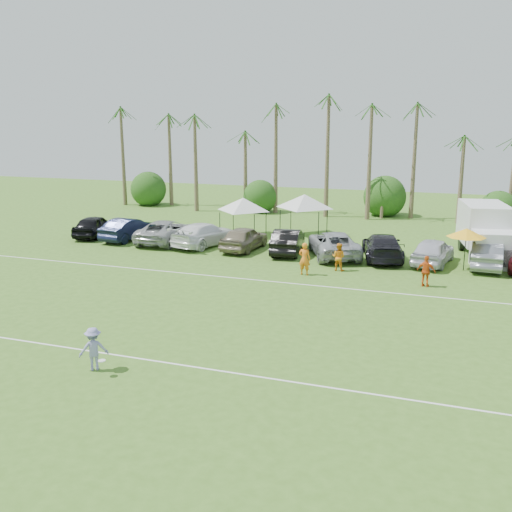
% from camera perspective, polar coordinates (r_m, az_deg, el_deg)
% --- Properties ---
extents(ground, '(120.00, 120.00, 0.00)m').
position_cam_1_polar(ground, '(21.93, -17.32, -11.30)').
color(ground, '#406B20').
rests_on(ground, ground).
extents(field_lines, '(80.00, 12.10, 0.01)m').
position_cam_1_polar(field_lines, '(28.25, -7.69, -5.17)').
color(field_lines, white).
rests_on(field_lines, ground).
extents(palm_tree_0, '(2.40, 2.40, 8.90)m').
position_cam_1_polar(palm_tree_0, '(63.83, -13.55, 11.71)').
color(palm_tree_0, brown).
rests_on(palm_tree_0, ground).
extents(palm_tree_1, '(2.40, 2.40, 9.90)m').
position_cam_1_polar(palm_tree_1, '(61.27, -9.56, 12.65)').
color(palm_tree_1, brown).
rests_on(palm_tree_1, ground).
extents(palm_tree_2, '(2.40, 2.40, 10.90)m').
position_cam_1_polar(palm_tree_2, '(59.04, -5.20, 13.59)').
color(palm_tree_2, brown).
rests_on(palm_tree_2, ground).
extents(palm_tree_3, '(2.40, 2.40, 11.90)m').
position_cam_1_polar(palm_tree_3, '(57.52, -1.47, 14.49)').
color(palm_tree_3, brown).
rests_on(palm_tree_3, ground).
extents(palm_tree_4, '(2.40, 2.40, 8.90)m').
position_cam_1_polar(palm_tree_4, '(56.24, 2.45, 11.88)').
color(palm_tree_4, brown).
rests_on(palm_tree_4, ground).
extents(palm_tree_5, '(2.40, 2.40, 9.90)m').
position_cam_1_polar(palm_tree_5, '(55.20, 6.53, 12.69)').
color(palm_tree_5, brown).
rests_on(palm_tree_5, ground).
extents(palm_tree_6, '(2.40, 2.40, 10.90)m').
position_cam_1_polar(palm_tree_6, '(54.45, 10.78, 13.44)').
color(palm_tree_6, brown).
rests_on(palm_tree_6, ground).
extents(palm_tree_7, '(2.40, 2.40, 11.90)m').
position_cam_1_polar(palm_tree_7, '(53.99, 15.14, 14.13)').
color(palm_tree_7, brown).
rests_on(palm_tree_7, ground).
extents(palm_tree_8, '(2.40, 2.40, 8.90)m').
position_cam_1_polar(palm_tree_8, '(53.83, 20.38, 11.01)').
color(palm_tree_8, brown).
rests_on(palm_tree_8, ground).
extents(bush_tree_0, '(4.00, 4.00, 4.00)m').
position_cam_1_polar(bush_tree_0, '(63.52, -10.49, 6.70)').
color(bush_tree_0, brown).
rests_on(bush_tree_0, ground).
extents(bush_tree_1, '(4.00, 4.00, 4.00)m').
position_cam_1_polar(bush_tree_1, '(58.22, 0.78, 6.33)').
color(bush_tree_1, brown).
rests_on(bush_tree_1, ground).
extents(bush_tree_2, '(4.00, 4.00, 4.00)m').
position_cam_1_polar(bush_tree_2, '(55.63, 12.65, 5.68)').
color(bush_tree_2, brown).
rests_on(bush_tree_2, ground).
extents(bush_tree_3, '(4.00, 4.00, 4.00)m').
position_cam_1_polar(bush_tree_3, '(55.39, 23.00, 4.91)').
color(bush_tree_3, brown).
rests_on(bush_tree_3, ground).
extents(sideline_player_a, '(0.74, 0.51, 1.95)m').
position_cam_1_polar(sideline_player_a, '(33.81, 4.88, -0.28)').
color(sideline_player_a, orange).
rests_on(sideline_player_a, ground).
extents(sideline_player_b, '(0.93, 0.79, 1.70)m').
position_cam_1_polar(sideline_player_b, '(35.07, 8.26, -0.09)').
color(sideline_player_b, orange).
rests_on(sideline_player_b, ground).
extents(sideline_player_c, '(1.10, 0.66, 1.75)m').
position_cam_1_polar(sideline_player_c, '(32.68, 16.65, -1.47)').
color(sideline_player_c, '#DB5618').
rests_on(sideline_player_c, ground).
extents(box_truck, '(3.62, 7.17, 3.53)m').
position_cam_1_polar(box_truck, '(40.66, 21.98, 2.42)').
color(box_truck, white).
rests_on(box_truck, ground).
extents(canopy_tent_left, '(4.39, 4.39, 3.56)m').
position_cam_1_polar(canopy_tent_left, '(44.90, -1.28, 5.84)').
color(canopy_tent_left, black).
rests_on(canopy_tent_left, ground).
extents(canopy_tent_right, '(4.71, 4.71, 3.82)m').
position_cam_1_polar(canopy_tent_right, '(45.43, 4.88, 6.17)').
color(canopy_tent_right, black).
rests_on(canopy_tent_right, ground).
extents(market_umbrella, '(2.35, 2.35, 2.62)m').
position_cam_1_polar(market_umbrella, '(36.68, 20.31, 2.20)').
color(market_umbrella, black).
rests_on(market_umbrella, ground).
extents(frisbee_player, '(1.33, 1.11, 1.63)m').
position_cam_1_polar(frisbee_player, '(21.91, -15.94, -8.92)').
color(frisbee_player, '#8B88C1').
rests_on(frisbee_player, ground).
extents(parked_car_0, '(2.93, 5.28, 1.70)m').
position_cam_1_polar(parked_car_0, '(46.76, -15.84, 2.91)').
color(parked_car_0, black).
rests_on(parked_car_0, ground).
extents(parked_car_1, '(2.29, 5.31, 1.70)m').
position_cam_1_polar(parked_car_1, '(44.84, -12.63, 2.66)').
color(parked_car_1, black).
rests_on(parked_car_1, ground).
extents(parked_car_2, '(3.00, 6.19, 1.70)m').
position_cam_1_polar(parked_car_2, '(43.33, -8.96, 2.46)').
color(parked_car_2, '#9F9FA1').
rests_on(parked_car_2, ground).
extents(parked_car_3, '(3.75, 6.26, 1.70)m').
position_cam_1_polar(parked_car_3, '(41.80, -5.17, 2.17)').
color(parked_car_3, white).
rests_on(parked_car_3, ground).
extents(parked_car_4, '(2.34, 5.11, 1.70)m').
position_cam_1_polar(parked_car_4, '(40.32, -1.20, 1.81)').
color(parked_car_4, gray).
rests_on(parked_car_4, ground).
extents(parked_car_5, '(2.50, 5.36, 1.70)m').
position_cam_1_polar(parked_car_5, '(39.40, 3.20, 1.51)').
color(parked_car_5, black).
rests_on(parked_car_5, ground).
extents(parked_car_6, '(4.94, 6.72, 1.70)m').
position_cam_1_polar(parked_car_6, '(38.73, 7.79, 1.20)').
color(parked_car_6, '#A1A3A8').
rests_on(parked_car_6, ground).
extents(parked_car_7, '(3.61, 6.23, 1.70)m').
position_cam_1_polar(parked_car_7, '(38.50, 12.54, 0.93)').
color(parked_car_7, black).
rests_on(parked_car_7, ground).
extents(parked_car_8, '(2.85, 5.26, 1.70)m').
position_cam_1_polar(parked_car_8, '(37.95, 17.27, 0.47)').
color(parked_car_8, silver).
rests_on(parked_car_8, ground).
extents(parked_car_9, '(2.01, 5.23, 1.70)m').
position_cam_1_polar(parked_car_9, '(38.26, 22.07, 0.18)').
color(parked_car_9, gray).
rests_on(parked_car_9, ground).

